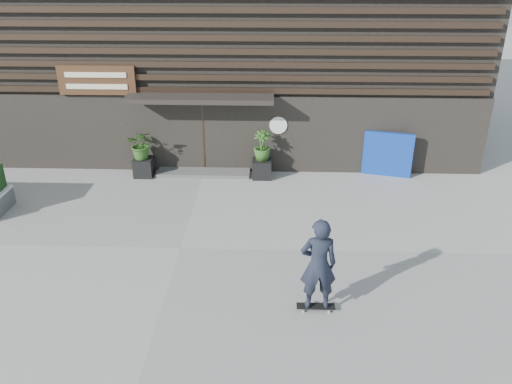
{
  "coord_description": "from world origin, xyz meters",
  "views": [
    {
      "loc": [
        2.23,
        -10.76,
        6.68
      ],
      "look_at": [
        1.83,
        0.97,
        1.1
      ],
      "focal_mm": 36.15,
      "sensor_mm": 36.0,
      "label": 1
    }
  ],
  "objects_px": {
    "planter_pot_right": "(262,169)",
    "blue_tarp": "(388,154)",
    "skateboarder": "(318,265)",
    "planter_pot_left": "(144,167)"
  },
  "relations": [
    {
      "from": "planter_pot_right",
      "to": "skateboarder",
      "type": "relative_size",
      "value": 0.29
    },
    {
      "from": "planter_pot_left",
      "to": "skateboarder",
      "type": "distance_m",
      "value": 8.4
    },
    {
      "from": "blue_tarp",
      "to": "skateboarder",
      "type": "height_order",
      "value": "skateboarder"
    },
    {
      "from": "planter_pot_left",
      "to": "planter_pot_right",
      "type": "distance_m",
      "value": 3.8
    },
    {
      "from": "planter_pot_left",
      "to": "blue_tarp",
      "type": "height_order",
      "value": "blue_tarp"
    },
    {
      "from": "planter_pot_left",
      "to": "planter_pot_right",
      "type": "bearing_deg",
      "value": 0.0
    },
    {
      "from": "planter_pot_right",
      "to": "blue_tarp",
      "type": "bearing_deg",
      "value": 4.29
    },
    {
      "from": "blue_tarp",
      "to": "planter_pot_right",
      "type": "bearing_deg",
      "value": -161.89
    },
    {
      "from": "blue_tarp",
      "to": "planter_pot_left",
      "type": "bearing_deg",
      "value": -163.97
    },
    {
      "from": "planter_pot_left",
      "to": "blue_tarp",
      "type": "relative_size",
      "value": 0.39
    }
  ]
}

